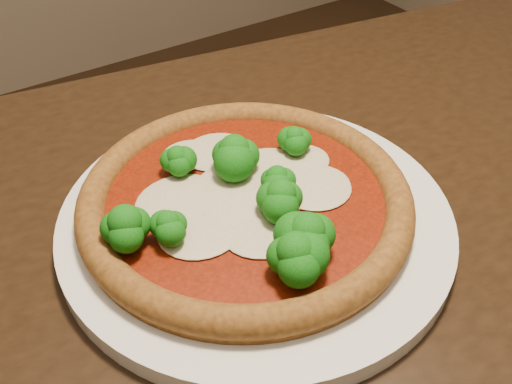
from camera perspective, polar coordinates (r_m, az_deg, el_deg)
dining_table at (r=0.61m, az=6.40°, el=-10.14°), size 1.22×0.88×0.75m
plate at (r=0.51m, az=-0.00°, el=-2.63°), size 0.35×0.35×0.02m
pizza at (r=0.50m, az=-1.05°, el=-0.68°), size 0.29×0.29×0.06m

